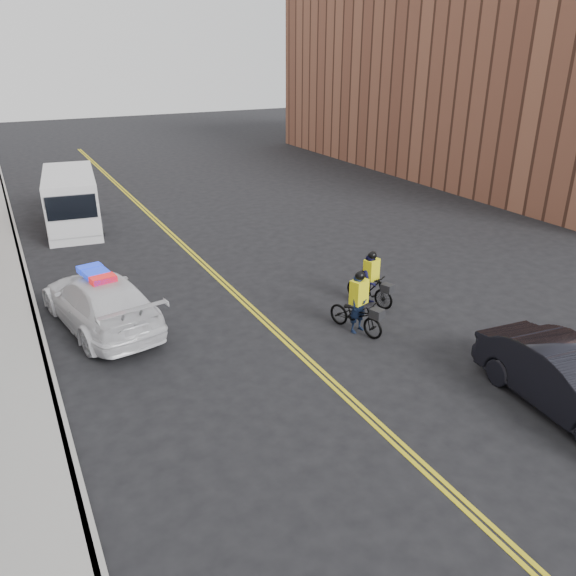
% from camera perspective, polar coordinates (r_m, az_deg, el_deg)
% --- Properties ---
extents(ground, '(120.00, 120.00, 0.00)m').
position_cam_1_polar(ground, '(14.00, 3.93, -9.10)').
color(ground, black).
rests_on(ground, ground).
extents(center_line_left, '(0.10, 60.00, 0.01)m').
position_cam_1_polar(center_line_left, '(20.47, -7.96, 1.61)').
color(center_line_left, gold).
rests_on(center_line_left, ground).
extents(center_line_right, '(0.10, 60.00, 0.01)m').
position_cam_1_polar(center_line_right, '(20.52, -7.55, 1.69)').
color(center_line_right, gold).
rests_on(center_line_right, ground).
extents(curb, '(0.20, 60.00, 0.15)m').
position_cam_1_polar(curb, '(19.48, -24.51, -1.31)').
color(curb, '#999690').
rests_on(curb, ground).
extents(building_across, '(12.00, 30.00, 11.00)m').
position_cam_1_polar(building_across, '(39.88, 18.73, 19.29)').
color(building_across, brown).
rests_on(building_across, ground).
extents(police_cruiser, '(3.04, 5.62, 1.71)m').
position_cam_1_polar(police_cruiser, '(16.97, -18.53, -1.28)').
color(police_cruiser, silver).
rests_on(police_cruiser, ground).
extents(dark_sedan, '(2.02, 4.67, 1.50)m').
position_cam_1_polar(dark_sedan, '(13.91, 26.68, -8.45)').
color(dark_sedan, black).
rests_on(dark_sedan, ground).
extents(cargo_van, '(2.80, 6.01, 2.43)m').
position_cam_1_polar(cargo_van, '(26.83, -21.10, 8.14)').
color(cargo_van, silver).
rests_on(cargo_van, ground).
extents(cyclist_near, '(1.17, 1.98, 1.84)m').
position_cam_1_polar(cyclist_near, '(15.98, 7.16, -2.28)').
color(cyclist_near, black).
rests_on(cyclist_near, ground).
extents(cyclist_far, '(1.03, 1.81, 1.77)m').
position_cam_1_polar(cyclist_far, '(17.67, 8.40, 0.43)').
color(cyclist_far, black).
rests_on(cyclist_far, ground).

